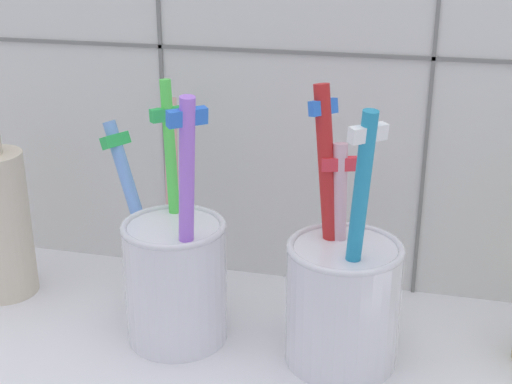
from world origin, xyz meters
TOP-DOWN VIEW (x-y plane):
  - counter_slab at (0.00, 0.00)cm, footprint 64.00×22.00cm
  - tile_wall_back at (0.00, 12.00)cm, footprint 64.00×2.20cm
  - toothbrush_cup_left at (-6.16, -0.11)cm, footprint 10.23×11.75cm
  - toothbrush_cup_right at (6.01, -0.25)cm, footprint 7.91×7.91cm

SIDE VIEW (x-z plane):
  - counter_slab at x=0.00cm, z-range 0.00..2.00cm
  - toothbrush_cup_right at x=6.01cm, z-range -2.51..16.65cm
  - toothbrush_cup_left at x=-6.16cm, z-range -2.25..16.80cm
  - tile_wall_back at x=0.00cm, z-range 0.00..45.00cm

